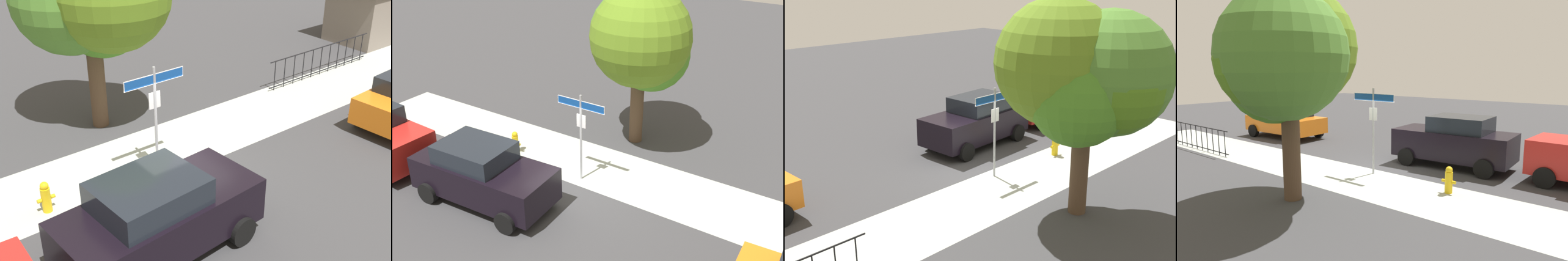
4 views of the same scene
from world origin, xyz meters
TOP-DOWN VIEW (x-y plane):
  - ground_plane at (0.00, 0.00)m, footprint 60.00×60.00m
  - sidewalk_strip at (2.00, 1.30)m, footprint 24.00×2.60m
  - street_sign at (-0.08, 0.40)m, footprint 1.66×0.07m
  - shade_tree at (0.10, 3.76)m, footprint 3.97×4.29m
  - car_black at (-1.79, -2.16)m, footprint 4.31×2.19m
  - fire_hydrant at (-2.99, 0.60)m, footprint 0.42×0.22m

SIDE VIEW (x-z plane):
  - ground_plane at x=0.00m, z-range 0.00..0.00m
  - sidewalk_strip at x=2.00m, z-range 0.00..0.00m
  - fire_hydrant at x=-2.99m, z-range -0.01..0.77m
  - car_black at x=-1.79m, z-range 0.01..1.86m
  - street_sign at x=-0.08m, z-range 0.62..3.50m
  - shade_tree at x=0.10m, z-range 0.94..6.65m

